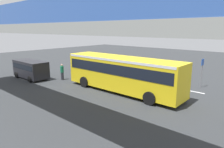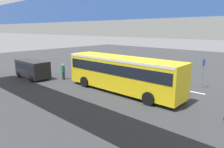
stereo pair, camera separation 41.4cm
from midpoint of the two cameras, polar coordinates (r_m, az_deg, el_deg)
The scene contains 10 objects.
ground at distance 20.45m, azimuth 3.48°, elevation -3.48°, with size 80.00×80.00×0.00m, color #2D3033.
city_bus at distance 18.35m, azimuth 3.39°, elevation 0.73°, with size 11.54×2.85×3.15m.
parked_van at distance 25.34m, azimuth -20.88°, elevation 1.58°, with size 4.80×2.17×2.05m.
pedestrian at distance 23.62m, azimuth -12.95°, elevation 0.61°, with size 0.38×0.38×1.79m.
traffic_sign at distance 21.45m, azimuth 24.61°, elevation 1.34°, with size 0.08×0.60×2.80m.
lane_dash_leftmost at distance 20.14m, azimuth 22.45°, elevation -4.67°, with size 2.00×0.20×0.01m, color silver.
lane_dash_left at distance 21.73m, azimuth 12.55°, elevation -2.78°, with size 2.00×0.20×0.01m, color silver.
lane_dash_centre at distance 23.90m, azimuth 4.25°, elevation -1.13°, with size 2.00×0.20×0.01m, color silver.
lane_dash_right at distance 26.50m, azimuth -2.55°, elevation 0.24°, with size 2.00×0.20×0.01m, color silver.
pedestrian_overpass at distance 13.86m, azimuth -20.85°, elevation 9.90°, with size 27.36×2.60×6.98m.
Camera 2 is at (-12.51, 15.16, 5.61)m, focal length 32.79 mm.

